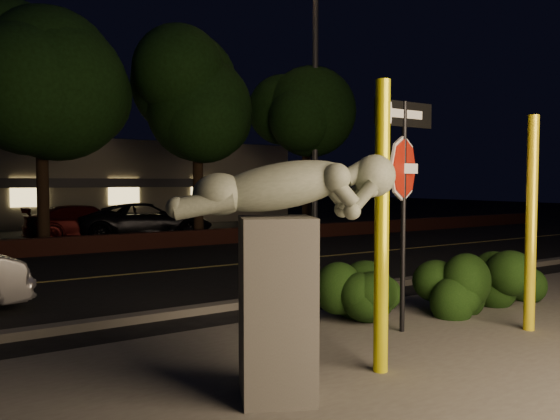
# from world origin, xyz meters

# --- Properties ---
(ground) EXTENTS (90.00, 90.00, 0.00)m
(ground) POSITION_xyz_m (0.00, 10.00, 0.00)
(ground) COLOR black
(ground) RESTS_ON ground
(patio) EXTENTS (14.00, 6.00, 0.02)m
(patio) POSITION_xyz_m (0.00, -1.00, 0.01)
(patio) COLOR #4C4944
(patio) RESTS_ON ground
(road) EXTENTS (80.00, 8.00, 0.01)m
(road) POSITION_xyz_m (0.00, 7.00, 0.01)
(road) COLOR black
(road) RESTS_ON ground
(lane_marking) EXTENTS (80.00, 0.12, 0.00)m
(lane_marking) POSITION_xyz_m (0.00, 7.00, 0.02)
(lane_marking) COLOR #B29E47
(lane_marking) RESTS_ON road
(curb) EXTENTS (80.00, 0.25, 0.12)m
(curb) POSITION_xyz_m (0.00, 2.90, 0.06)
(curb) COLOR #4C4944
(curb) RESTS_ON ground
(brick_wall) EXTENTS (40.00, 0.35, 0.50)m
(brick_wall) POSITION_xyz_m (0.00, 11.30, 0.25)
(brick_wall) COLOR #4C2018
(brick_wall) RESTS_ON ground
(parking_lot) EXTENTS (40.00, 12.00, 0.01)m
(parking_lot) POSITION_xyz_m (0.00, 17.00, 0.01)
(parking_lot) COLOR black
(parking_lot) RESTS_ON ground
(building) EXTENTS (22.00, 10.20, 4.00)m
(building) POSITION_xyz_m (0.00, 24.99, 2.00)
(building) COLOR #6C6857
(building) RESTS_ON ground
(tree_far_b) EXTENTS (5.20, 5.20, 8.41)m
(tree_far_b) POSITION_xyz_m (-2.50, 13.20, 6.05)
(tree_far_b) COLOR black
(tree_far_b) RESTS_ON ground
(tree_far_c) EXTENTS (4.80, 4.80, 7.84)m
(tree_far_c) POSITION_xyz_m (2.50, 12.80, 5.66)
(tree_far_c) COLOR black
(tree_far_c) RESTS_ON ground
(tree_far_d) EXTENTS (4.40, 4.40, 7.42)m
(tree_far_d) POSITION_xyz_m (7.50, 13.30, 5.42)
(tree_far_d) COLOR black
(tree_far_d) RESTS_ON ground
(yellow_pole_left) EXTENTS (0.16, 0.16, 3.13)m
(yellow_pole_left) POSITION_xyz_m (-1.33, -0.60, 1.57)
(yellow_pole_left) COLOR yellow
(yellow_pole_left) RESTS_ON ground
(yellow_pole_right) EXTENTS (0.15, 0.15, 2.96)m
(yellow_pole_right) POSITION_xyz_m (1.53, -0.48, 1.48)
(yellow_pole_right) COLOR yellow
(yellow_pole_right) RESTS_ON ground
(signpost) EXTENTS (1.06, 0.09, 3.13)m
(signpost) POSITION_xyz_m (0.00, 0.41, 2.23)
(signpost) COLOR black
(signpost) RESTS_ON ground
(sculpture) EXTENTS (2.11, 1.35, 2.32)m
(sculpture) POSITION_xyz_m (-2.61, -0.61, 1.43)
(sculpture) COLOR #4C4944
(sculpture) RESTS_ON ground
(hedge_center) EXTENTS (1.91, 1.07, 0.94)m
(hedge_center) POSITION_xyz_m (0.04, 1.13, 0.47)
(hedge_center) COLOR black
(hedge_center) RESTS_ON ground
(hedge_right) EXTENTS (1.67, 1.14, 1.00)m
(hedge_right) POSITION_xyz_m (1.72, 0.77, 0.50)
(hedge_right) COLOR black
(hedge_right) RESTS_ON ground
(hedge_far_right) EXTENTS (1.61, 1.23, 0.99)m
(hedge_far_right) POSITION_xyz_m (2.86, 0.62, 0.49)
(hedge_far_right) COLOR black
(hedge_far_right) RESTS_ON ground
(streetlight) EXTENTS (1.64, 0.68, 11.16)m
(streetlight) POSITION_xyz_m (6.85, 12.08, 6.64)
(streetlight) COLOR #4C4C51
(streetlight) RESTS_ON ground
(parked_car_darkred) EXTENTS (4.40, 2.16, 1.23)m
(parked_car_darkred) POSITION_xyz_m (-0.80, 14.88, 0.62)
(parked_car_darkred) COLOR #420908
(parked_car_darkred) RESTS_ON ground
(parked_car_dark) EXTENTS (5.01, 3.08, 1.30)m
(parked_car_dark) POSITION_xyz_m (1.12, 14.19, 0.65)
(parked_car_dark) COLOR black
(parked_car_dark) RESTS_ON ground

